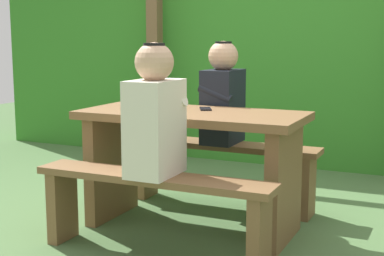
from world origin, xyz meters
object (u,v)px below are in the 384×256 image
(picnic_table, at_px, (192,150))
(cell_phone, at_px, (205,109))
(drinking_glass, at_px, (150,104))
(bench_far, at_px, (222,161))
(bench_near, at_px, (153,198))
(person_white_shirt, at_px, (155,115))
(person_black_coat, at_px, (223,97))
(bottle_left, at_px, (152,94))

(picnic_table, xyz_separation_m, cell_phone, (0.04, 0.12, 0.25))
(drinking_glass, bearing_deg, bench_far, 66.46)
(bench_near, distance_m, person_white_shirt, 0.47)
(bench_near, xyz_separation_m, cell_phone, (0.04, 0.64, 0.43))
(bench_far, distance_m, drinking_glass, 0.80)
(bench_far, distance_m, person_black_coat, 0.47)
(bench_near, distance_m, bottle_left, 0.84)
(bench_far, distance_m, bottle_left, 0.76)
(person_white_shirt, height_order, bottle_left, person_white_shirt)
(person_black_coat, bearing_deg, bench_near, -90.23)
(person_white_shirt, xyz_separation_m, person_black_coat, (-0.02, 1.04, 0.00))
(person_white_shirt, xyz_separation_m, bottle_left, (-0.34, 0.59, 0.05))
(bench_far, relative_size, bottle_left, 6.30)
(bench_near, bearing_deg, bottle_left, 118.70)
(picnic_table, distance_m, person_black_coat, 0.59)
(person_white_shirt, bearing_deg, cell_phone, 88.12)
(bottle_left, bearing_deg, picnic_table, -11.64)
(bench_near, bearing_deg, person_black_coat, 89.77)
(bench_far, height_order, person_black_coat, person_black_coat)
(bottle_left, bearing_deg, bench_far, 54.74)
(drinking_glass, xyz_separation_m, bottle_left, (-0.06, 0.14, 0.05))
(bench_far, bearing_deg, cell_phone, -84.30)
(picnic_table, relative_size, bottle_left, 6.30)
(picnic_table, height_order, cell_phone, cell_phone)
(drinking_glass, relative_size, bottle_left, 0.35)
(drinking_glass, bearing_deg, cell_phone, 32.42)
(bench_near, distance_m, bench_far, 1.04)
(bench_near, relative_size, drinking_glass, 17.78)
(person_white_shirt, bearing_deg, bench_near, -170.37)
(bench_near, xyz_separation_m, bench_far, (0.00, 1.04, 0.00))
(drinking_glass, relative_size, cell_phone, 0.56)
(bottle_left, bearing_deg, person_black_coat, 54.20)
(bench_near, height_order, drinking_glass, drinking_glass)
(person_white_shirt, distance_m, cell_phone, 0.64)
(bench_near, xyz_separation_m, drinking_glass, (-0.26, 0.45, 0.46))
(person_white_shirt, relative_size, person_black_coat, 1.00)
(bench_near, xyz_separation_m, bottle_left, (-0.32, 0.59, 0.51))
(bench_near, height_order, person_white_shirt, person_white_shirt)
(bench_near, distance_m, person_black_coat, 1.14)
(bench_far, distance_m, person_white_shirt, 1.14)
(person_black_coat, bearing_deg, cell_phone, -84.83)
(person_black_coat, height_order, drinking_glass, person_black_coat)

